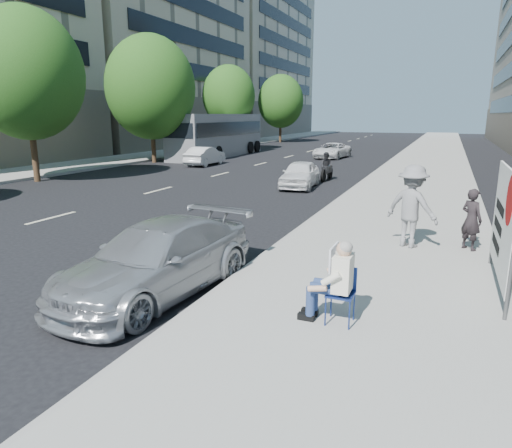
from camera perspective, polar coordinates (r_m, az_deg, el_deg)
The scene contains 18 objects.
ground at distance 10.64m, azimuth -7.55°, elevation -4.44°, with size 160.00×160.00×0.00m, color black.
near_sidewalk at distance 28.92m, azimuth 20.37°, elevation 6.36°, with size 5.00×120.00×0.15m, color gray.
far_sidewalk at distance 36.26m, azimuth -14.75°, elevation 8.05°, with size 4.50×120.00×0.15m, color gray.
far_bldg_north at distance 79.70m, azimuth -4.00°, elevation 21.24°, with size 22.00×28.00×28.00m, color beige.
tree_far_b at distance 25.27m, azimuth -26.86°, elevation 16.38°, with size 5.40×5.40×8.24m.
tree_far_c at distance 32.75m, azimuth -13.05°, elevation 16.28°, with size 6.00×6.00×8.47m.
tree_far_d at distance 43.10m, azimuth -3.42°, elevation 15.67°, with size 4.80×4.80×7.65m.
tree_far_e at distance 56.01m, azimuth 3.10°, elevation 15.06°, with size 5.40×5.40×7.89m.
seated_protester at distance 7.04m, azimuth 9.78°, elevation -6.50°, with size 0.83×1.12×1.31m.
jogger at distance 11.45m, azimuth 18.90°, elevation 2.10°, with size 1.27×0.73×1.97m, color slate.
pedestrian_woman at distance 11.76m, azimuth 25.32°, elevation 0.52°, with size 0.53×0.35×1.45m, color black.
protest_banner at distance 9.27m, azimuth 28.52°, elevation 0.30°, with size 0.08×3.06×2.20m.
parked_sedan at distance 8.65m, azimuth -12.21°, elevation -4.31°, with size 1.84×4.53×1.31m, color #A4A7AB.
white_sedan_near at distance 21.05m, azimuth 5.52°, elevation 6.22°, with size 1.43×3.56×1.21m, color white.
white_sedan_mid at distance 30.49m, azimuth -6.39°, elevation 8.45°, with size 1.28×3.68×1.21m, color silver.
white_sedan_far at distance 35.72m, azimuth 9.48°, elevation 9.04°, with size 1.92×4.17×1.16m, color white.
motorcycle at distance 23.45m, azimuth 8.83°, elevation 6.95°, with size 0.70×2.04×1.42m.
bus at distance 37.07m, azimuth -4.73°, elevation 10.97°, with size 2.76×12.08×3.30m.
Camera 1 is at (5.15, -8.72, 3.26)m, focal length 32.00 mm.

